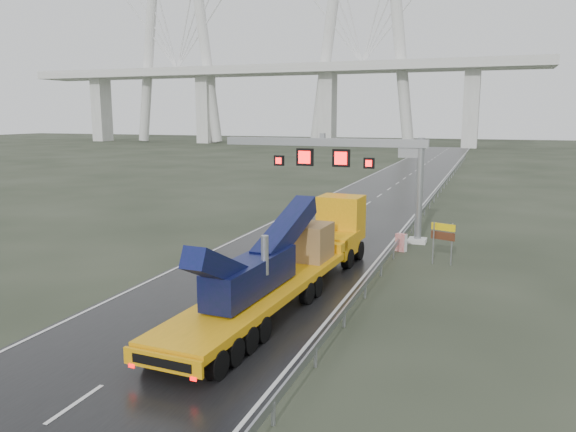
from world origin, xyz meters
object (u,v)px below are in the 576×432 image
at_px(striped_barrier, 401,242).
at_px(heavy_haul_truck, 298,254).
at_px(sign_gantry, 351,160).
at_px(exit_sign_pair, 443,235).

bearing_deg(striped_barrier, heavy_haul_truck, -90.34).
xyz_separation_m(sign_gantry, striped_barrier, (4.12, -2.87, -5.04)).
xyz_separation_m(sign_gantry, heavy_haul_truck, (0.45, -12.66, -3.82)).
relative_size(sign_gantry, striped_barrier, 12.92).
bearing_deg(sign_gantry, striped_barrier, -34.81).
bearing_deg(striped_barrier, exit_sign_pair, -21.53).
bearing_deg(exit_sign_pair, heavy_haul_truck, -112.15).
distance_m(heavy_haul_truck, exit_sign_pair, 9.75).
distance_m(sign_gantry, heavy_haul_truck, 13.23).
relative_size(sign_gantry, heavy_haul_truck, 0.75).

